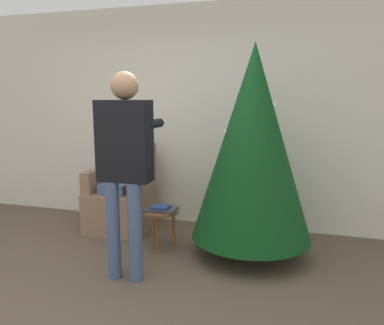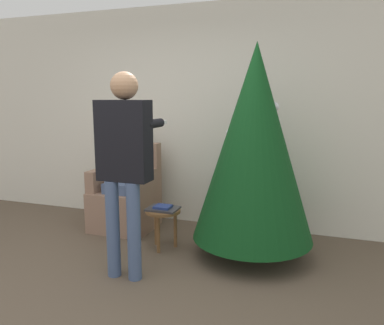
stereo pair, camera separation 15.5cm
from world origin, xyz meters
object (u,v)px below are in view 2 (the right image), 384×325
person_seated (124,170)px  side_stool (163,216)px  christmas_tree (254,143)px  armchair (126,198)px  person_standing (124,155)px

person_seated → side_stool: 0.89m
christmas_tree → armchair: bearing=167.5°
person_standing → side_stool: size_ratio=4.25×
person_standing → armchair: bearing=118.8°
armchair → person_standing: person_standing is taller
christmas_tree → armchair: 1.83m
armchair → person_standing: (0.62, -1.12, 0.73)m
person_seated → side_stool: (0.69, -0.44, -0.37)m
christmas_tree → person_seated: christmas_tree is taller
person_standing → side_stool: person_standing is taller
person_seated → christmas_tree: bearing=-11.6°
armchair → side_stool: (0.69, -0.46, -0.02)m
armchair → side_stool: 0.83m
christmas_tree → person_standing: christmas_tree is taller
person_standing → side_stool: (0.07, 0.66, -0.75)m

